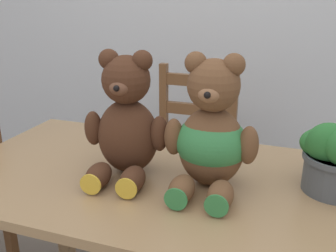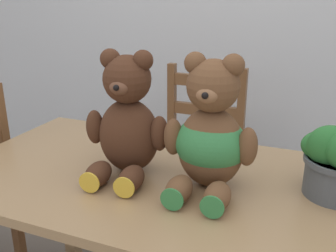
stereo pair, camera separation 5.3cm
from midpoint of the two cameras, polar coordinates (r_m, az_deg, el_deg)
The scene contains 4 objects.
dining_table at distance 1.27m, azimuth -0.11°, elevation -11.88°, with size 1.37×0.75×0.75m.
wooden_chair_behind at distance 1.98m, azimuth 5.20°, elevation -5.94°, with size 0.42×0.38×0.96m.
teddy_bear_left at distance 1.18m, azimuth -4.98°, elevation 0.56°, with size 0.28×0.29×0.40m.
teddy_bear_right at distance 1.10m, azimuth 7.85°, elevation -1.61°, with size 0.28×0.29×0.40m.
Camera 2 is at (0.44, -0.62, 1.30)m, focal length 40.00 mm.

